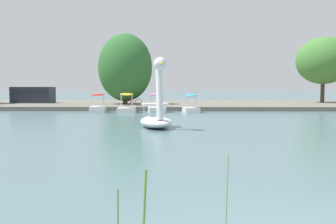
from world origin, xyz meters
TOP-DOWN VIEW (x-y plane):
  - shore_bank_far at (0.00, 36.96)m, footprint 123.88×18.34m
  - swan_boat at (-2.61, 14.46)m, footprint 2.19×3.42m
  - pedal_boat_cyan at (-0.39, 26.44)m, footprint 1.45×2.03m
  - pedal_boat_pink at (-3.18, 26.50)m, footprint 1.62×2.23m
  - pedal_boat_yellow at (-5.63, 26.31)m, footprint 1.56×2.36m
  - pedal_boat_red at (-8.00, 26.36)m, footprint 1.38×2.39m
  - tree_willow_overhanging at (-6.76, 33.88)m, footprint 7.09×6.65m
  - tree_sapling_by_fence at (14.60, 37.68)m, footprint 7.92×7.83m
  - bicycle_parked at (-5.52, 29.59)m, footprint 1.70×0.33m
  - parked_van at (-17.08, 36.18)m, footprint 4.53×2.14m
  - reed_clump_foreground at (-0.13, -0.13)m, footprint 3.84×1.62m

SIDE VIEW (x-z plane):
  - shore_bank_far at x=0.00m, z-range 0.00..0.36m
  - pedal_boat_cyan at x=-0.39m, z-range -0.31..1.16m
  - pedal_boat_yellow at x=-5.63m, z-range -0.35..1.22m
  - pedal_boat_red at x=-8.00m, z-range -0.33..1.21m
  - pedal_boat_pink at x=-3.18m, z-range -0.33..1.23m
  - reed_clump_foreground at x=-0.13m, z-range -0.08..1.08m
  - swan_boat at x=-2.61m, z-range -1.04..2.40m
  - bicycle_parked at x=-5.52m, z-range 0.36..1.04m
  - parked_van at x=-17.08m, z-range 0.44..2.17m
  - tree_willow_overhanging at x=-6.76m, z-range 0.49..7.60m
  - tree_sapling_by_fence at x=14.60m, z-range 1.37..8.57m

